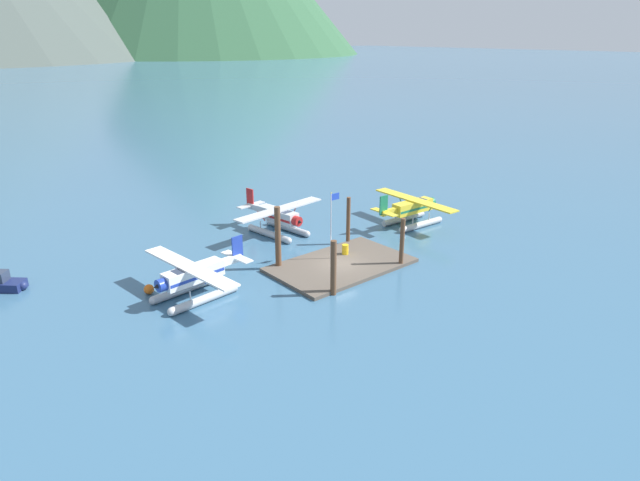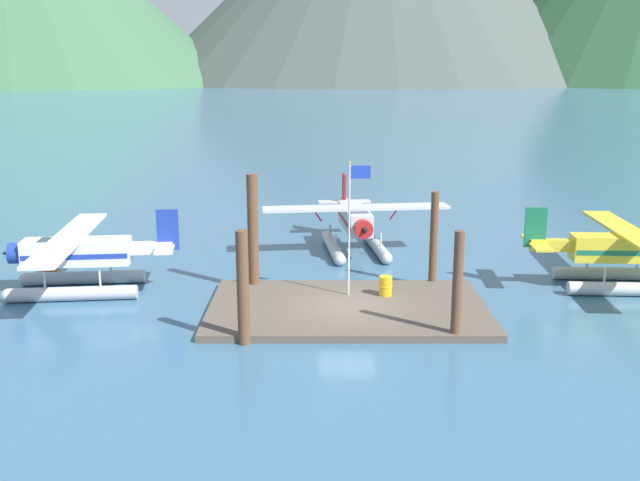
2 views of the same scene
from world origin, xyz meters
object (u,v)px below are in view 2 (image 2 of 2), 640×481
Objects in this scene: seaplane_silver_bow_centre at (356,225)px; seaplane_white_port_fwd at (78,259)px; fuel_drum at (387,286)px; seaplane_yellow_stbd_fwd at (625,256)px; flagpole at (353,213)px; mooring_buoy at (52,267)px.

seaplane_white_port_fwd is (-13.17, -7.38, 0.00)m from seaplane_silver_bow_centre.
seaplane_yellow_stbd_fwd is at bearing 10.35° from fuel_drum.
flagpole is 13.26m from seaplane_yellow_stbd_fwd.
seaplane_white_port_fwd is (-12.60, 1.31, -2.43)m from flagpole.
fuel_drum is 17.02m from mooring_buoy.
seaplane_silver_bow_centre and seaplane_yellow_stbd_fwd have the same top height.
fuel_drum is at bearing -5.64° from seaplane_white_port_fwd.
mooring_buoy is at bearing 129.75° from seaplane_white_port_fwd.
seaplane_yellow_stbd_fwd is at bearing -28.55° from seaplane_silver_bow_centre.
mooring_buoy is at bearing 164.47° from flagpole.
fuel_drum is (1.51, -0.08, -3.27)m from flagpole.
seaplane_yellow_stbd_fwd is at bearing 8.80° from flagpole.
seaplane_silver_bow_centre is 1.00× the size of seaplane_yellow_stbd_fwd.
seaplane_silver_bow_centre is (-0.94, 8.77, 0.84)m from fuel_drum.
mooring_buoy is 16.23m from seaplane_silver_bow_centre.
seaplane_silver_bow_centre reaches higher than mooring_buoy.
fuel_drum is at bearing -3.14° from flagpole.
mooring_buoy is (-16.48, 4.24, -0.35)m from fuel_drum.
fuel_drum is at bearing -83.89° from seaplane_silver_bow_centre.
seaplane_white_port_fwd is at bearing 174.36° from fuel_drum.
mooring_buoy is 0.07× the size of seaplane_white_port_fwd.
mooring_buoy is 0.07× the size of seaplane_silver_bow_centre.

